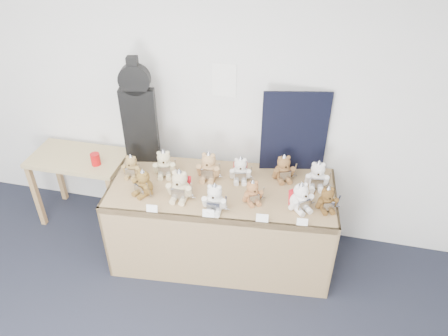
% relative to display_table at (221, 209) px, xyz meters
% --- Properties ---
extents(room_shell, '(6.00, 6.00, 6.00)m').
position_rel_display_table_xyz_m(room_shell, '(-0.11, 0.59, 0.92)').
color(room_shell, white).
rests_on(room_shell, floor).
extents(display_table, '(2.01, 0.99, 0.81)m').
position_rel_display_table_xyz_m(display_table, '(0.00, 0.00, 0.00)').
color(display_table, '#98784D').
rests_on(display_table, floor).
extents(side_table, '(0.91, 0.51, 0.76)m').
position_rel_display_table_xyz_m(side_table, '(-1.50, 0.30, -0.00)').
color(side_table, '#978251').
rests_on(side_table, floor).
extents(guitar_case, '(0.31, 0.15, 1.00)m').
position_rel_display_table_xyz_m(guitar_case, '(-0.81, 0.33, 0.66)').
color(guitar_case, black).
rests_on(guitar_case, display_table).
extents(navy_board, '(0.56, 0.14, 0.76)m').
position_rel_display_table_xyz_m(navy_board, '(0.53, 0.50, 0.55)').
color(navy_board, black).
rests_on(navy_board, display_table).
extents(red_cup, '(0.09, 0.09, 0.12)m').
position_rel_display_table_xyz_m(red_cup, '(-1.25, 0.22, 0.18)').
color(red_cup, '#BB0C0F').
rests_on(red_cup, side_table).
extents(teddy_front_far_left, '(0.20, 0.20, 0.26)m').
position_rel_display_table_xyz_m(teddy_front_far_left, '(-0.62, -0.14, 0.27)').
color(teddy_front_far_left, brown).
rests_on(teddy_front_far_left, display_table).
extents(teddy_front_left, '(0.24, 0.20, 0.30)m').
position_rel_display_table_xyz_m(teddy_front_left, '(-0.31, -0.13, 0.29)').
color(teddy_front_left, '#CBB78F').
rests_on(teddy_front_left, display_table).
extents(teddy_front_centre, '(0.22, 0.18, 0.27)m').
position_rel_display_table_xyz_m(teddy_front_centre, '(0.00, -0.21, 0.28)').
color(teddy_front_centre, silver).
rests_on(teddy_front_centre, display_table).
extents(teddy_front_right, '(0.19, 0.18, 0.23)m').
position_rel_display_table_xyz_m(teddy_front_right, '(0.28, -0.04, 0.26)').
color(teddy_front_right, '#A0673C').
rests_on(teddy_front_right, display_table).
extents(teddy_front_far_right, '(0.22, 0.23, 0.28)m').
position_rel_display_table_xyz_m(teddy_front_far_right, '(0.66, -0.04, 0.28)').
color(teddy_front_far_right, white).
rests_on(teddy_front_far_right, display_table).
extents(teddy_front_end, '(0.20, 0.18, 0.24)m').
position_rel_display_table_xyz_m(teddy_front_end, '(0.87, -0.00, 0.27)').
color(teddy_front_end, brown).
rests_on(teddy_front_end, display_table).
extents(teddy_back_left, '(0.23, 0.21, 0.28)m').
position_rel_display_table_xyz_m(teddy_back_left, '(-0.54, 0.15, 0.28)').
color(teddy_back_left, beige).
rests_on(teddy_back_left, display_table).
extents(teddy_back_centre_left, '(0.23, 0.19, 0.29)m').
position_rel_display_table_xyz_m(teddy_back_centre_left, '(-0.15, 0.19, 0.29)').
color(teddy_back_centre_left, tan).
rests_on(teddy_back_centre_left, display_table).
extents(teddy_back_centre_right, '(0.22, 0.19, 0.26)m').
position_rel_display_table_xyz_m(teddy_back_centre_right, '(0.12, 0.23, 0.27)').
color(teddy_back_centre_right, white).
rests_on(teddy_back_centre_right, display_table).
extents(teddy_back_right, '(0.22, 0.21, 0.27)m').
position_rel_display_table_xyz_m(teddy_back_right, '(0.48, 0.33, 0.28)').
color(teddy_back_right, brown).
rests_on(teddy_back_right, display_table).
extents(teddy_back_end, '(0.23, 0.19, 0.28)m').
position_rel_display_table_xyz_m(teddy_back_end, '(0.77, 0.28, 0.28)').
color(teddy_back_end, white).
rests_on(teddy_back_end, display_table).
extents(teddy_back_far_left, '(0.19, 0.15, 0.23)m').
position_rel_display_table_xyz_m(teddy_back_far_left, '(-0.82, 0.07, 0.26)').
color(teddy_back_far_left, olive).
rests_on(teddy_back_far_left, display_table).
extents(entry_card_a, '(0.09, 0.03, 0.06)m').
position_rel_display_table_xyz_m(entry_card_a, '(-0.47, -0.36, 0.21)').
color(entry_card_a, white).
rests_on(entry_card_a, display_table).
extents(entry_card_b, '(0.10, 0.03, 0.07)m').
position_rel_display_table_xyz_m(entry_card_b, '(-0.02, -0.31, 0.21)').
color(entry_card_b, white).
rests_on(entry_card_b, display_table).
extents(entry_card_c, '(0.10, 0.03, 0.07)m').
position_rel_display_table_xyz_m(entry_card_c, '(0.40, -0.27, 0.21)').
color(entry_card_c, white).
rests_on(entry_card_c, display_table).
extents(entry_card_d, '(0.09, 0.03, 0.06)m').
position_rel_display_table_xyz_m(entry_card_d, '(0.70, -0.24, 0.20)').
color(entry_card_d, white).
rests_on(entry_card_d, display_table).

